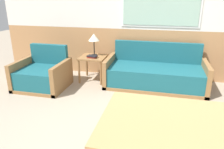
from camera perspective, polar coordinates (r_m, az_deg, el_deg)
The scene contains 7 objects.
wall_back at distance 4.63m, azimuth 13.35°, elevation 15.47°, with size 7.20×0.09×2.70m.
couch at distance 4.34m, azimuth 11.17°, elevation 0.09°, with size 1.90×0.86×0.81m.
armchair at distance 4.41m, azimuth -17.69°, elevation -0.26°, with size 0.93×0.81×0.78m.
side_table at distance 4.52m, azimuth -4.94°, elevation 3.64°, with size 0.52×0.52×0.52m.
table_lamp at distance 4.50m, azimuth -4.76°, elevation 9.46°, with size 0.22×0.22×0.45m.
book_stack at distance 4.40m, azimuth -5.23°, elevation 4.70°, with size 0.22×0.16×0.05m.
dining_table at distance 1.92m, azimuth 22.59°, elevation -13.96°, with size 1.63×0.92×0.74m.
Camera 1 is at (0.04, -1.99, 1.68)m, focal length 35.00 mm.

